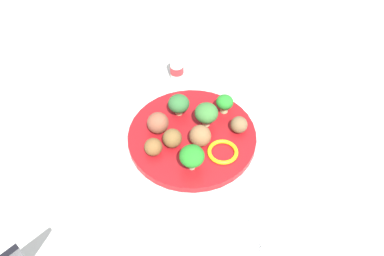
% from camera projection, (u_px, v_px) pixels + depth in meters
% --- Properties ---
extents(ground_plane, '(4.00, 4.00, 0.00)m').
position_uv_depth(ground_plane, '(192.00, 139.00, 0.90)').
color(ground_plane, beige).
extents(plate, '(0.28, 0.28, 0.02)m').
position_uv_depth(plate, '(192.00, 136.00, 0.89)').
color(plate, maroon).
rests_on(plate, ground_plane).
extents(broccoli_floret_back_right, '(0.05, 0.05, 0.05)m').
position_uv_depth(broccoli_floret_back_right, '(179.00, 104.00, 0.91)').
color(broccoli_floret_back_right, '#A7C47D').
rests_on(broccoli_floret_back_right, plate).
extents(broccoli_floret_mid_left, '(0.04, 0.04, 0.05)m').
position_uv_depth(broccoli_floret_mid_left, '(225.00, 103.00, 0.91)').
color(broccoli_floret_mid_left, '#A7CA84').
rests_on(broccoli_floret_mid_left, plate).
extents(broccoli_floret_front_right, '(0.05, 0.05, 0.06)m').
position_uv_depth(broccoli_floret_front_right, '(206.00, 113.00, 0.88)').
color(broccoli_floret_front_right, '#AAB87F').
rests_on(broccoli_floret_front_right, plate).
extents(broccoli_floret_front_left, '(0.05, 0.05, 0.06)m').
position_uv_depth(broccoli_floret_front_left, '(192.00, 156.00, 0.80)').
color(broccoli_floret_front_left, '#95B984').
rests_on(broccoli_floret_front_left, plate).
extents(meatball_front_right, '(0.05, 0.05, 0.05)m').
position_uv_depth(meatball_front_right, '(158.00, 123.00, 0.88)').
color(meatball_front_right, brown).
rests_on(meatball_front_right, plate).
extents(meatball_mid_right, '(0.05, 0.05, 0.05)m').
position_uv_depth(meatball_mid_right, '(200.00, 136.00, 0.85)').
color(meatball_mid_right, brown).
rests_on(meatball_mid_right, plate).
extents(meatball_back_left, '(0.04, 0.04, 0.04)m').
position_uv_depth(meatball_back_left, '(153.00, 147.00, 0.84)').
color(meatball_back_left, brown).
rests_on(meatball_back_left, plate).
extents(meatball_far_rim, '(0.04, 0.04, 0.04)m').
position_uv_depth(meatball_far_rim, '(172.00, 138.00, 0.85)').
color(meatball_far_rim, brown).
rests_on(meatball_far_rim, plate).
extents(meatball_mid_left, '(0.04, 0.04, 0.04)m').
position_uv_depth(meatball_mid_left, '(239.00, 125.00, 0.88)').
color(meatball_mid_left, brown).
rests_on(meatball_mid_left, plate).
extents(pepper_ring_near_rim, '(0.09, 0.09, 0.01)m').
position_uv_depth(pepper_ring_near_rim, '(223.00, 152.00, 0.85)').
color(pepper_ring_near_rim, yellow).
rests_on(pepper_ring_near_rim, plate).
extents(napkin, '(0.18, 0.13, 0.01)m').
position_uv_depth(napkin, '(248.00, 237.00, 0.74)').
color(napkin, white).
rests_on(napkin, ground_plane).
extents(fork, '(0.12, 0.03, 0.01)m').
position_uv_depth(fork, '(259.00, 236.00, 0.74)').
color(fork, silver).
rests_on(fork, napkin).
extents(knife, '(0.15, 0.03, 0.01)m').
position_uv_depth(knife, '(241.00, 242.00, 0.73)').
color(knife, white).
rests_on(knife, napkin).
extents(yogurt_bottle, '(0.03, 0.03, 0.08)m').
position_uv_depth(yogurt_bottle, '(177.00, 68.00, 1.00)').
color(yogurt_bottle, white).
rests_on(yogurt_bottle, ground_plane).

